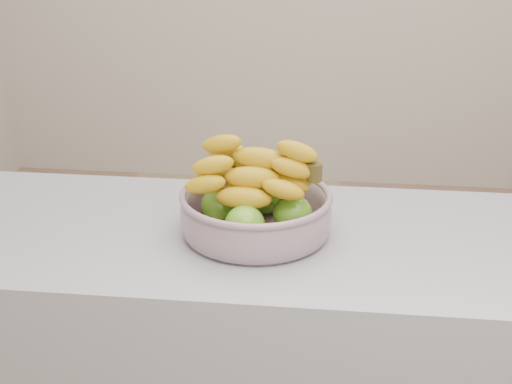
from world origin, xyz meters
The scene contains 1 object.
fruit_bowl centered at (-0.21, -0.57, 0.96)m, with size 0.34×0.34×0.20m.
Camera 1 is at (-0.04, -2.00, 1.61)m, focal length 50.00 mm.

